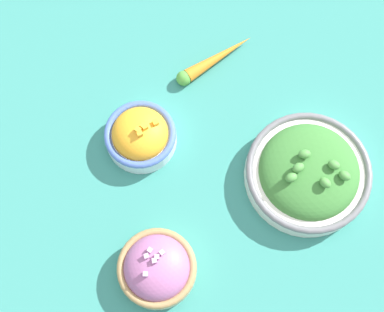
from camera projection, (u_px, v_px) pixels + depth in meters
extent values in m
plane|color=#337F75|center=(192.00, 161.00, 0.91)|extent=(3.00, 3.00, 0.00)
cylinder|color=beige|center=(157.00, 269.00, 0.84)|extent=(0.12, 0.12, 0.03)
torus|color=#997A4C|center=(157.00, 268.00, 0.82)|extent=(0.12, 0.12, 0.01)
ellipsoid|color=#9E5B8E|center=(157.00, 268.00, 0.82)|extent=(0.10, 0.10, 0.06)
cube|color=#C699C1|center=(145.00, 274.00, 0.79)|extent=(0.01, 0.01, 0.01)
cube|color=#C699C1|center=(157.00, 257.00, 0.80)|extent=(0.01, 0.01, 0.01)
cube|color=#C699C1|center=(162.00, 252.00, 0.80)|extent=(0.01, 0.01, 0.01)
cube|color=#C699C1|center=(146.00, 256.00, 0.80)|extent=(0.01, 0.01, 0.01)
cube|color=#C699C1|center=(154.00, 261.00, 0.79)|extent=(0.01, 0.01, 0.01)
cube|color=#C699C1|center=(150.00, 250.00, 0.80)|extent=(0.01, 0.01, 0.01)
cylinder|color=silver|center=(141.00, 137.00, 0.91)|extent=(0.12, 0.12, 0.03)
torus|color=#4766B7|center=(140.00, 134.00, 0.89)|extent=(0.12, 0.12, 0.01)
ellipsoid|color=orange|center=(140.00, 134.00, 0.89)|extent=(0.10, 0.10, 0.06)
cube|color=#F4A828|center=(145.00, 127.00, 0.86)|extent=(0.01, 0.01, 0.01)
cube|color=#F4A828|center=(144.00, 126.00, 0.86)|extent=(0.01, 0.01, 0.01)
cube|color=#F4A828|center=(156.00, 123.00, 0.87)|extent=(0.01, 0.01, 0.01)
cube|color=#F4A828|center=(140.00, 133.00, 0.86)|extent=(0.01, 0.01, 0.01)
cube|color=#F4A828|center=(138.00, 130.00, 0.86)|extent=(0.01, 0.01, 0.01)
cylinder|color=silver|center=(307.00, 174.00, 0.89)|extent=(0.21, 0.21, 0.03)
torus|color=slate|center=(309.00, 171.00, 0.87)|extent=(0.21, 0.21, 0.01)
ellipsoid|color=#387533|center=(309.00, 171.00, 0.87)|extent=(0.17, 0.17, 0.06)
ellipsoid|color=#47893D|center=(291.00, 178.00, 0.84)|extent=(0.02, 0.02, 0.01)
ellipsoid|color=#47893D|center=(334.00, 165.00, 0.84)|extent=(0.02, 0.02, 0.01)
ellipsoid|color=#47893D|center=(345.00, 176.00, 0.84)|extent=(0.02, 0.02, 0.01)
ellipsoid|color=#47893D|center=(325.00, 183.00, 0.83)|extent=(0.02, 0.02, 0.01)
ellipsoid|color=#47893D|center=(298.00, 168.00, 0.84)|extent=(0.02, 0.02, 0.01)
ellipsoid|color=#47893D|center=(305.00, 154.00, 0.85)|extent=(0.02, 0.02, 0.01)
cone|color=orange|center=(219.00, 57.00, 0.96)|extent=(0.14, 0.04, 0.02)
sphere|color=#4C9338|center=(184.00, 78.00, 0.95)|extent=(0.03, 0.03, 0.03)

